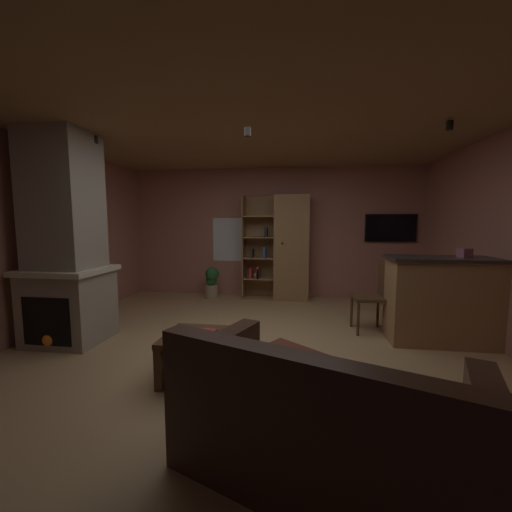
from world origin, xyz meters
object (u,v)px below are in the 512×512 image
Objects in this scene: stone_fireplace at (66,250)px; tissue_box at (465,253)px; table_book_2 at (197,331)px; table_book_1 at (210,331)px; table_book_0 at (206,331)px; coffee_table at (202,344)px; bookshelf_cabinet at (287,249)px; potted_floor_plant at (212,282)px; kitchen_bar_counter at (453,300)px; wall_mounted_tv at (391,228)px; dining_chair at (375,293)px; leather_couch at (324,426)px.

stone_fireplace is 4.73m from tissue_box.
stone_fireplace is at bearing 158.95° from table_book_2.
tissue_box is at bearing 23.59° from table_book_1.
table_book_2 is at bearing -21.05° from stone_fireplace.
table_book_2 is (-0.05, -0.10, 0.04)m from table_book_0.
coffee_table is at bearing -156.12° from tissue_box.
bookshelf_cabinet reaches higher than table_book_2.
kitchen_bar_counter is at bearing -27.52° from potted_floor_plant.
stone_fireplace reaches higher than wall_mounted_tv.
bookshelf_cabinet reaches higher than table_book_1.
table_book_2 is 4.41m from wall_mounted_tv.
kitchen_bar_counter is (2.08, -1.96, -0.44)m from bookshelf_cabinet.
potted_floor_plant is (-0.76, 3.12, -0.16)m from table_book_2.
table_book_2 is at bearing -141.35° from table_book_1.
coffee_table is (-2.72, -1.26, -0.19)m from kitchen_bar_counter.
bookshelf_cabinet is at bearing 78.74° from coffee_table.
table_book_0 is 1.14× the size of table_book_1.
dining_chair is (1.83, 1.52, 0.08)m from table_book_1.
potted_floor_plant is at bearing -174.21° from wall_mounted_tv.
stone_fireplace reaches higher than potted_floor_plant.
leather_couch is 1.49m from table_book_0.
tissue_box is 0.20× the size of potted_floor_plant.
dining_chair is at bearing 160.42° from tissue_box.
table_book_1 is at bearing -18.10° from stone_fireplace.
stone_fireplace is at bearing 162.11° from table_book_0.
table_book_0 is 2.40m from dining_chair.
tissue_box is 0.06× the size of leather_couch.
table_book_1 is 2.38m from dining_chair.
leather_couch is at bearing -44.18° from coffee_table.
dining_chair is (1.93, 1.59, 0.06)m from table_book_2.
dining_chair is at bearing 71.61° from leather_couch.
tissue_box is 1.01× the size of table_book_1.
table_book_0 is 0.15× the size of wall_mounted_tv.
table_book_0 is at bearing 74.48° from coffee_table.
stone_fireplace reaches higher than coffee_table.
potted_floor_plant is (-1.43, -0.13, -0.66)m from bookshelf_cabinet.
tissue_box is 2.22m from wall_mounted_tv.
kitchen_bar_counter is 13.18× the size of table_book_2.
leather_couch is (0.40, -4.23, -0.67)m from bookshelf_cabinet.
bookshelf_cabinet is at bearing 79.65° from table_book_1.
bookshelf_cabinet is at bearing -173.70° from wall_mounted_tv.
bookshelf_cabinet is 3.27m from table_book_1.
tissue_box is 0.17× the size of coffee_table.
kitchen_bar_counter is 2.51× the size of potted_floor_plant.
bookshelf_cabinet is 3.26m from table_book_0.
dining_chair is at bearing -52.96° from bookshelf_cabinet.
wall_mounted_tv is at bearing 53.66° from table_book_1.
coffee_table is at bearing -75.58° from potted_floor_plant.
table_book_2 is 3.22m from potted_floor_plant.
potted_floor_plant reaches higher than table_book_1.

